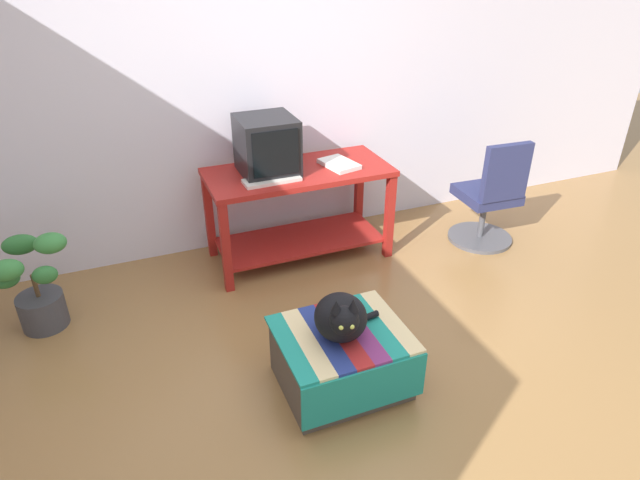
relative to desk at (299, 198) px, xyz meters
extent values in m
plane|color=olive|center=(-0.20, -1.60, -0.49)|extent=(14.00, 14.00, 0.00)
cube|color=silver|center=(-0.20, 0.45, 0.81)|extent=(8.00, 0.10, 2.60)
cube|color=maroon|center=(-0.64, -0.27, -0.15)|extent=(0.06, 0.06, 0.68)
cube|color=maroon|center=(0.64, -0.27, -0.15)|extent=(0.06, 0.06, 0.68)
cube|color=maroon|center=(0.64, 0.27, -0.15)|extent=(0.06, 0.06, 0.68)
cube|color=maroon|center=(-0.64, 0.27, -0.15)|extent=(0.06, 0.06, 0.68)
cube|color=maroon|center=(0.00, 0.00, -0.36)|extent=(1.25, 0.53, 0.02)
cube|color=maroon|center=(0.00, 0.00, 0.21)|extent=(1.36, 0.62, 0.04)
cube|color=black|center=(-0.22, 0.04, 0.24)|extent=(0.28, 0.29, 0.02)
cube|color=black|center=(-0.22, 0.04, 0.43)|extent=(0.40, 0.41, 0.40)
cube|color=black|center=(-0.22, -0.17, 0.44)|extent=(0.32, 0.01, 0.31)
cube|color=beige|center=(-0.25, -0.14, 0.24)|extent=(0.41, 0.16, 0.02)
cube|color=white|center=(0.31, -0.04, 0.25)|extent=(0.26, 0.33, 0.03)
cube|color=#4C4238|center=(-0.28, -1.43, -0.32)|extent=(0.66, 0.54, 0.35)
cube|color=#1E897A|center=(-0.28, -1.73, -0.28)|extent=(0.69, 0.01, 0.28)
cube|color=#1E897A|center=(-0.57, -1.43, -0.14)|extent=(0.10, 0.59, 0.02)
cube|color=beige|center=(-0.47, -1.43, -0.14)|extent=(0.10, 0.59, 0.02)
cube|color=navy|center=(-0.37, -1.43, -0.14)|extent=(0.10, 0.59, 0.02)
cube|color=#AD2323|center=(-0.28, -1.43, -0.14)|extent=(0.10, 0.59, 0.02)
cube|color=#7A2D6B|center=(-0.18, -1.43, -0.14)|extent=(0.10, 0.59, 0.02)
cube|color=#1E897A|center=(-0.08, -1.43, -0.14)|extent=(0.10, 0.59, 0.02)
cube|color=beige|center=(0.02, -1.43, -0.14)|extent=(0.10, 0.59, 0.02)
ellipsoid|color=black|center=(-0.29, -1.44, -0.01)|extent=(0.35, 0.37, 0.24)
sphere|color=black|center=(-0.32, -1.55, 0.05)|extent=(0.15, 0.15, 0.15)
cylinder|color=black|center=(-0.16, -1.39, -0.11)|extent=(0.25, 0.08, 0.04)
cone|color=black|center=(-0.36, -1.54, 0.15)|extent=(0.06, 0.06, 0.07)
cone|color=black|center=(-0.28, -1.56, 0.15)|extent=(0.06, 0.06, 0.07)
sphere|color=#C6D151|center=(-0.37, -1.61, 0.06)|extent=(0.02, 0.02, 0.02)
sphere|color=#C6D151|center=(-0.31, -1.62, 0.06)|extent=(0.02, 0.02, 0.02)
cylinder|color=#3D3D42|center=(-1.84, -0.22, -0.38)|extent=(0.28, 0.28, 0.23)
cylinder|color=brown|center=(-1.84, -0.22, -0.19)|extent=(0.03, 0.03, 0.16)
ellipsoid|color=#38843D|center=(-1.69, -0.25, 0.10)|extent=(0.19, 0.14, 0.13)
ellipsoid|color=#4C8E42|center=(-1.75, -0.10, 0.02)|extent=(0.13, 0.09, 0.09)
ellipsoid|color=#2D7033|center=(-1.88, -0.10, 0.05)|extent=(0.21, 0.10, 0.13)
ellipsoid|color=#2D7033|center=(-1.98, -0.25, -0.09)|extent=(0.17, 0.14, 0.11)
ellipsoid|color=#38843D|center=(-1.94, -0.33, 0.02)|extent=(0.19, 0.12, 0.13)
ellipsoid|color=#2D7033|center=(-1.75, -0.35, -0.05)|extent=(0.15, 0.09, 0.12)
cylinder|color=#4C4C51|center=(1.48, -0.32, -0.48)|extent=(0.52, 0.52, 0.03)
cylinder|color=#4C4C51|center=(1.48, -0.32, -0.29)|extent=(0.05, 0.05, 0.34)
cube|color=navy|center=(1.48, -0.32, -0.08)|extent=(0.44, 0.44, 0.08)
cube|color=navy|center=(1.47, -0.51, 0.18)|extent=(0.38, 0.08, 0.44)
cylinder|color=#B7B7BC|center=(0.37, -0.03, 0.24)|extent=(0.13, 0.07, 0.01)
camera|label=1|loc=(-1.25, -3.53, 1.74)|focal=30.74mm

